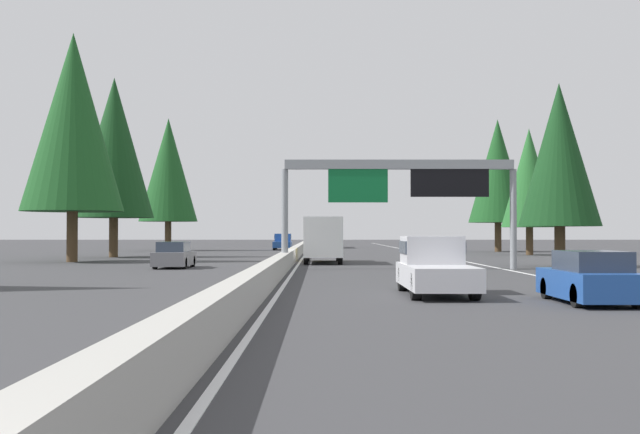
{
  "coord_description": "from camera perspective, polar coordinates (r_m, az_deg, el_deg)",
  "views": [
    {
      "loc": [
        -1.32,
        -1.6,
        1.98
      ],
      "look_at": [
        55.61,
        -1.6,
        3.1
      ],
      "focal_mm": 44.53,
      "sensor_mm": 36.0,
      "label": 1
    }
  ],
  "objects": [
    {
      "name": "ground_plane",
      "position": [
        61.38,
        -1.5,
        -2.98
      ],
      "size": [
        320.0,
        320.0,
        0.0
      ],
      "primitive_type": "plane",
      "color": "#38383A"
    },
    {
      "name": "median_barrier",
      "position": [
        81.36,
        -1.34,
        -2.21
      ],
      "size": [
        180.0,
        0.56,
        0.9
      ],
      "primitive_type": "cube",
      "color": "#ADAAA3",
      "rests_on": "ground"
    },
    {
      "name": "shoulder_stripe_right",
      "position": [
        72.04,
        7.92,
        -2.69
      ],
      "size": [
        160.0,
        0.16,
        0.01
      ],
      "primitive_type": "cube",
      "color": "silver",
      "rests_on": "ground"
    },
    {
      "name": "shoulder_stripe_median",
      "position": [
        71.36,
        -1.08,
        -2.72
      ],
      "size": [
        160.0,
        0.16,
        0.01
      ],
      "primitive_type": "cube",
      "color": "silver",
      "rests_on": "ground"
    },
    {
      "name": "sign_gantry_overhead",
      "position": [
        42.94,
        5.94,
        2.5
      ],
      "size": [
        0.5,
        12.68,
        5.9
      ],
      "color": "gray",
      "rests_on": "ground"
    },
    {
      "name": "sedan_far_center",
      "position": [
        23.5,
        18.82,
        -4.23
      ],
      "size": [
        4.4,
        1.8,
        1.47
      ],
      "color": "#1E4793",
      "rests_on": "ground"
    },
    {
      "name": "pickup_distant_b",
      "position": [
        25.71,
        8.21,
        -3.49
      ],
      "size": [
        5.6,
        2.0,
        1.86
      ],
      "color": "silver",
      "rests_on": "ground"
    },
    {
      "name": "box_truck_mid_center",
      "position": [
        51.75,
        0.22,
        -1.54
      ],
      "size": [
        8.5,
        2.4,
        2.95
      ],
      "color": "white",
      "rests_on": "ground"
    },
    {
      "name": "bus_distant_a",
      "position": [
        104.04,
        0.04,
        -1.28
      ],
      "size": [
        11.5,
        2.55,
        3.1
      ],
      "color": "white",
      "rests_on": "ground"
    },
    {
      "name": "oncoming_near",
      "position": [
        45.1,
        -10.43,
        -2.76
      ],
      "size": [
        4.4,
        1.8,
        1.47
      ],
      "rotation": [
        0.0,
        0.0,
        3.14
      ],
      "color": "slate",
      "rests_on": "ground"
    },
    {
      "name": "oncoming_far",
      "position": [
        91.57,
        -2.7,
        -1.8
      ],
      "size": [
        5.6,
        2.0,
        1.86
      ],
      "rotation": [
        0.0,
        0.0,
        3.14
      ],
      "color": "#1E4793",
      "rests_on": "ground"
    },
    {
      "name": "conifer_right_near",
      "position": [
        47.97,
        16.82,
        4.3
      ],
      "size": [
        4.69,
        4.69,
        10.67
      ],
      "color": "#4C3823",
      "rests_on": "ground"
    },
    {
      "name": "conifer_right_mid",
      "position": [
        72.44,
        14.81,
        2.72
      ],
      "size": [
        4.92,
        4.92,
        11.19
      ],
      "color": "#4C3823",
      "rests_on": "ground"
    },
    {
      "name": "conifer_right_far",
      "position": [
        84.49,
        12.66,
        3.24
      ],
      "size": [
        6.07,
        6.07,
        13.78
      ],
      "color": "#4C3823",
      "rests_on": "ground"
    },
    {
      "name": "conifer_left_near",
      "position": [
        56.42,
        -17.34,
        6.52
      ],
      "size": [
        6.83,
        6.83,
        15.52
      ],
      "color": "#4C3823",
      "rests_on": "ground"
    },
    {
      "name": "conifer_left_mid",
      "position": [
        66.07,
        -14.59,
        4.84
      ],
      "size": [
        6.37,
        6.37,
        14.48
      ],
      "color": "#4C3823",
      "rests_on": "ground"
    },
    {
      "name": "conifer_left_far",
      "position": [
        89.15,
        -10.85,
        3.34
      ],
      "size": [
        6.43,
        6.43,
        14.62
      ],
      "color": "#4C3823",
      "rests_on": "ground"
    }
  ]
}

